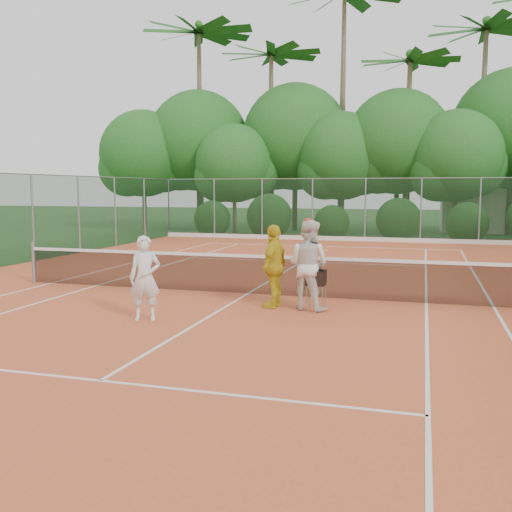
{
  "coord_description": "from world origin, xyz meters",
  "views": [
    {
      "loc": [
        3.99,
        -12.74,
        2.52
      ],
      "look_at": [
        0.59,
        -1.2,
        1.1
      ],
      "focal_mm": 40.0,
      "sensor_mm": 36.0,
      "label": 1
    }
  ],
  "objects_px": {
    "player_white": "(145,278)",
    "player_center_grp": "(308,265)",
    "ball_hopper": "(316,279)",
    "player_yellow": "(274,266)"
  },
  "relations": [
    {
      "from": "player_white",
      "to": "player_center_grp",
      "type": "height_order",
      "value": "player_center_grp"
    },
    {
      "from": "ball_hopper",
      "to": "player_yellow",
      "type": "bearing_deg",
      "value": -172.34
    },
    {
      "from": "player_white",
      "to": "player_yellow",
      "type": "height_order",
      "value": "player_yellow"
    },
    {
      "from": "ball_hopper",
      "to": "player_center_grp",
      "type": "bearing_deg",
      "value": 179.28
    },
    {
      "from": "player_yellow",
      "to": "ball_hopper",
      "type": "height_order",
      "value": "player_yellow"
    },
    {
      "from": "player_white",
      "to": "player_yellow",
      "type": "relative_size",
      "value": 0.92
    },
    {
      "from": "player_white",
      "to": "player_center_grp",
      "type": "relative_size",
      "value": 0.85
    },
    {
      "from": "player_center_grp",
      "to": "player_yellow",
      "type": "distance_m",
      "value": 0.73
    },
    {
      "from": "player_white",
      "to": "ball_hopper",
      "type": "xyz_separation_m",
      "value": [
        2.98,
        1.78,
        -0.15
      ]
    },
    {
      "from": "player_white",
      "to": "player_yellow",
      "type": "bearing_deg",
      "value": 22.37
    }
  ]
}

